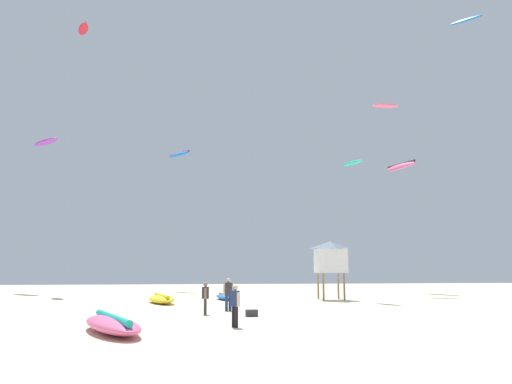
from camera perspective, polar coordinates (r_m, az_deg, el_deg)
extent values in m
plane|color=beige|center=(16.37, 7.25, -15.81)|extent=(120.00, 120.00, 0.00)
cylinder|color=black|center=(21.53, -2.35, -12.88)|extent=(0.15, 0.15, 0.79)
cylinder|color=black|center=(21.38, -2.07, -12.92)|extent=(0.15, 0.15, 0.79)
cylinder|color=navy|center=(21.40, -2.20, -11.05)|extent=(0.36, 0.36, 0.60)
cylinder|color=beige|center=(21.58, -2.52, -11.08)|extent=(0.11, 0.11, 0.55)
cylinder|color=beige|center=(21.22, -1.88, -11.14)|extent=(0.11, 0.11, 0.55)
sphere|color=beige|center=(21.38, -2.19, -9.95)|extent=(0.21, 0.21, 0.21)
cylinder|color=navy|center=(29.46, -3.10, -11.48)|extent=(0.16, 0.16, 0.84)
cylinder|color=navy|center=(29.49, -2.73, -11.48)|extent=(0.16, 0.16, 0.84)
cylinder|color=#2D2D33|center=(29.44, -2.91, -10.05)|extent=(0.39, 0.39, 0.63)
cylinder|color=beige|center=(29.40, -3.35, -10.09)|extent=(0.11, 0.11, 0.58)
cylinder|color=beige|center=(29.48, -2.47, -10.09)|extent=(0.11, 0.11, 0.58)
sphere|color=beige|center=(29.42, -2.90, -9.20)|extent=(0.23, 0.23, 0.23)
cylinder|color=#2D2D33|center=(27.13, -5.32, -11.85)|extent=(0.14, 0.14, 0.76)
cylinder|color=#2D2D33|center=(27.30, -5.32, -11.82)|extent=(0.14, 0.14, 0.76)
cylinder|color=#2D2D33|center=(27.18, -5.31, -10.43)|extent=(0.35, 0.35, 0.57)
cylinder|color=#936B4C|center=(26.97, -5.31, -10.50)|extent=(0.10, 0.10, 0.53)
cylinder|color=#936B4C|center=(27.38, -5.31, -10.46)|extent=(0.10, 0.10, 0.53)
sphere|color=#936B4C|center=(27.16, -5.30, -9.60)|extent=(0.21, 0.21, 0.21)
ellipsoid|color=blue|center=(39.30, -3.27, -10.90)|extent=(1.57, 3.66, 0.43)
cylinder|color=red|center=(39.29, -3.27, -10.67)|extent=(0.68, 3.25, 0.16)
ellipsoid|color=#E5598C|center=(20.19, -14.77, -13.25)|extent=(3.22, 5.64, 0.62)
cylinder|color=#19B29E|center=(20.17, -14.75, -12.56)|extent=(1.84, 4.80, 0.24)
ellipsoid|color=yellow|center=(36.03, -9.85, -10.96)|extent=(2.42, 5.08, 0.59)
cylinder|color=yellow|center=(36.01, -9.84, -10.61)|extent=(1.18, 4.44, 0.22)
cylinder|color=#8C704C|center=(40.78, 8.59, -9.66)|extent=(0.14, 0.14, 1.90)
cylinder|color=#8C704C|center=(39.34, 9.20, -9.71)|extent=(0.14, 0.14, 1.90)
cylinder|color=#8C704C|center=(40.39, 6.52, -9.71)|extent=(0.14, 0.14, 1.90)
cylinder|color=#8C704C|center=(38.94, 7.06, -9.77)|extent=(0.14, 0.14, 1.90)
cube|color=white|center=(39.84, 7.79, -7.13)|extent=(2.00, 2.00, 1.70)
pyramid|color=slate|center=(39.87, 7.76, -5.51)|extent=(2.30, 2.30, 0.55)
cube|color=#2D2D33|center=(26.10, -0.45, -12.53)|extent=(0.56, 0.36, 0.32)
ellipsoid|color=#E5598C|center=(53.00, 13.35, 8.75)|extent=(2.63, 0.77, 0.39)
ellipsoid|color=blue|center=(58.70, -7.97, 3.94)|extent=(3.08, 3.61, 0.80)
cylinder|color=#E5598C|center=(58.74, -7.97, 4.09)|extent=(2.16, 2.82, 0.16)
ellipsoid|color=purple|center=(58.26, -21.09, 4.89)|extent=(3.71, 4.23, 0.58)
ellipsoid|color=red|center=(60.56, -17.59, 15.91)|extent=(1.88, 3.22, 0.55)
cylinder|color=green|center=(60.62, -17.58, 16.03)|extent=(1.06, 2.73, 0.14)
ellipsoid|color=#19B29E|center=(40.30, 10.02, 2.99)|extent=(1.37, 2.49, 0.27)
ellipsoid|color=#E5598C|center=(55.00, 14.91, 2.64)|extent=(2.41, 4.60, 1.05)
cylinder|color=#2D2D33|center=(55.04, 14.90, 2.85)|extent=(1.27, 3.97, 0.19)
ellipsoid|color=blue|center=(51.99, 21.08, 16.41)|extent=(2.49, 2.71, 0.70)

